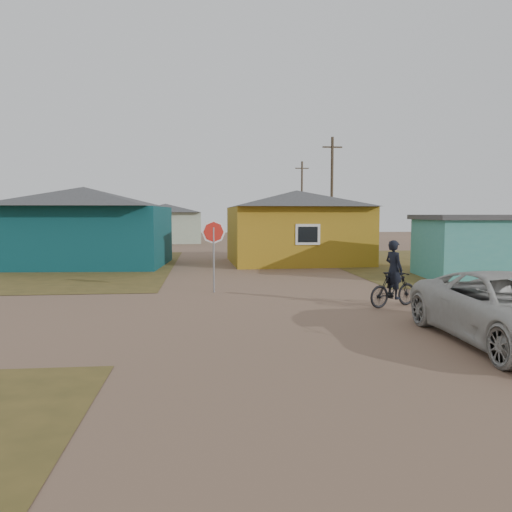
# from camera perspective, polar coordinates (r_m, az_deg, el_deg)

# --- Properties ---
(ground) EXTENTS (120.00, 120.00, 0.00)m
(ground) POSITION_cam_1_polar(r_m,az_deg,el_deg) (13.08, 4.97, -6.75)
(ground) COLOR brown
(grass_ne) EXTENTS (20.00, 18.00, 0.00)m
(grass_ne) POSITION_cam_1_polar(r_m,az_deg,el_deg) (30.52, 26.72, -0.63)
(grass_ne) COLOR brown
(grass_ne) RESTS_ON ground
(house_teal) EXTENTS (8.93, 7.08, 4.00)m
(house_teal) POSITION_cam_1_polar(r_m,az_deg,el_deg) (26.79, -19.01, 3.33)
(house_teal) COLOR #0B373D
(house_teal) RESTS_ON ground
(house_yellow) EXTENTS (7.72, 6.76, 3.90)m
(house_yellow) POSITION_cam_1_polar(r_m,az_deg,el_deg) (27.04, 4.63, 3.48)
(house_yellow) COLOR #A27918
(house_yellow) RESTS_ON ground
(shed_turquoise) EXTENTS (6.71, 4.93, 2.60)m
(shed_turquoise) POSITION_cam_1_polar(r_m,az_deg,el_deg) (22.55, 26.08, 0.99)
(shed_turquoise) COLOR teal
(shed_turquoise) RESTS_ON ground
(house_pale_west) EXTENTS (7.04, 6.15, 3.60)m
(house_pale_west) POSITION_cam_1_polar(r_m,az_deg,el_deg) (46.73, -10.28, 3.77)
(house_pale_west) COLOR #A2B198
(house_pale_west) RESTS_ON ground
(house_beige_east) EXTENTS (6.95, 6.05, 3.60)m
(house_beige_east) POSITION_cam_1_polar(r_m,az_deg,el_deg) (54.04, 7.44, 3.94)
(house_beige_east) COLOR gray
(house_beige_east) RESTS_ON ground
(house_pale_north) EXTENTS (6.28, 5.81, 3.40)m
(house_pale_north) POSITION_cam_1_polar(r_m,az_deg,el_deg) (59.72, -17.09, 3.74)
(house_pale_north) COLOR #A2B198
(house_pale_north) RESTS_ON ground
(utility_pole_near) EXTENTS (1.40, 0.20, 8.00)m
(utility_pole_near) POSITION_cam_1_polar(r_m,az_deg,el_deg) (35.75, 8.66, 7.17)
(utility_pole_near) COLOR #433728
(utility_pole_near) RESTS_ON ground
(utility_pole_far) EXTENTS (1.40, 0.20, 8.00)m
(utility_pole_far) POSITION_cam_1_polar(r_m,az_deg,el_deg) (51.57, 5.26, 6.45)
(utility_pole_far) COLOR #433728
(utility_pole_far) RESTS_ON ground
(stop_sign) EXTENTS (0.76, 0.29, 2.43)m
(stop_sign) POSITION_cam_1_polar(r_m,az_deg,el_deg) (16.65, -4.87, 1.93)
(stop_sign) COLOR gray
(stop_sign) RESTS_ON ground
(cyclist) EXTENTS (1.73, 1.07, 1.89)m
(cyclist) POSITION_cam_1_polar(r_m,az_deg,el_deg) (14.60, 15.44, -2.95)
(cyclist) COLOR black
(cyclist) RESTS_ON ground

